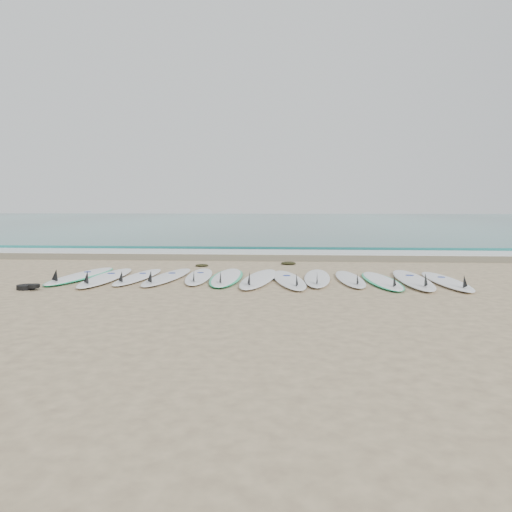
# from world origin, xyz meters

# --- Properties ---
(ground) EXTENTS (120.00, 120.00, 0.00)m
(ground) POSITION_xyz_m (0.00, 0.00, 0.00)
(ground) COLOR tan
(ocean) EXTENTS (120.00, 55.00, 0.03)m
(ocean) POSITION_xyz_m (0.00, 32.50, 0.01)
(ocean) COLOR #216C69
(ocean) RESTS_ON ground
(wet_sand_band) EXTENTS (120.00, 1.80, 0.01)m
(wet_sand_band) POSITION_xyz_m (0.00, 4.10, 0.01)
(wet_sand_band) COLOR brown
(wet_sand_band) RESTS_ON ground
(foam_band) EXTENTS (120.00, 1.40, 0.04)m
(foam_band) POSITION_xyz_m (0.00, 5.50, 0.02)
(foam_band) COLOR silver
(foam_band) RESTS_ON ground
(wave_crest) EXTENTS (120.00, 1.00, 0.10)m
(wave_crest) POSITION_xyz_m (0.00, 7.00, 0.05)
(wave_crest) COLOR #216C69
(wave_crest) RESTS_ON ground
(surfboard_0) EXTENTS (0.89, 2.65, 0.33)m
(surfboard_0) POSITION_xyz_m (-3.66, 0.05, 0.05)
(surfboard_0) COLOR white
(surfboard_0) RESTS_ON ground
(surfboard_1) EXTENTS (0.56, 2.69, 0.34)m
(surfboard_1) POSITION_xyz_m (-3.04, -0.20, 0.06)
(surfboard_1) COLOR white
(surfboard_1) RESTS_ON ground
(surfboard_2) EXTENTS (0.67, 2.40, 0.30)m
(surfboard_2) POSITION_xyz_m (-2.44, -0.03, 0.05)
(surfboard_2) COLOR white
(surfboard_2) RESTS_ON ground
(surfboard_3) EXTENTS (0.80, 2.59, 0.33)m
(surfboard_3) POSITION_xyz_m (-1.84, -0.02, 0.06)
(surfboard_3) COLOR white
(surfboard_3) RESTS_ON ground
(surfboard_4) EXTENTS (0.65, 2.42, 0.31)m
(surfboard_4) POSITION_xyz_m (-1.21, 0.12, 0.05)
(surfboard_4) COLOR white
(surfboard_4) RESTS_ON ground
(surfboard_5) EXTENTS (0.62, 2.57, 0.33)m
(surfboard_5) POSITION_xyz_m (-0.63, 0.06, 0.05)
(surfboard_5) COLOR white
(surfboard_5) RESTS_ON ground
(surfboard_6) EXTENTS (0.89, 2.76, 0.35)m
(surfboard_6) POSITION_xyz_m (0.03, -0.15, 0.06)
(surfboard_6) COLOR white
(surfboard_6) RESTS_ON ground
(surfboard_7) EXTENTS (0.92, 2.61, 0.33)m
(surfboard_7) POSITION_xyz_m (0.63, -0.23, 0.06)
(surfboard_7) COLOR white
(surfboard_7) RESTS_ON ground
(surfboard_8) EXTENTS (0.66, 2.51, 0.32)m
(surfboard_8) POSITION_xyz_m (1.19, 0.05, 0.06)
(surfboard_8) COLOR white
(surfboard_8) RESTS_ON ground
(surfboard_9) EXTENTS (0.57, 2.31, 0.29)m
(surfboard_9) POSITION_xyz_m (1.84, -0.02, 0.05)
(surfboard_9) COLOR white
(surfboard_9) RESTS_ON ground
(surfboard_10) EXTENTS (0.74, 2.43, 0.30)m
(surfboard_10) POSITION_xyz_m (2.42, -0.18, 0.05)
(surfboard_10) COLOR white
(surfboard_10) RESTS_ON ground
(surfboard_11) EXTENTS (0.63, 2.75, 0.35)m
(surfboard_11) POSITION_xyz_m (3.04, -0.10, 0.06)
(surfboard_11) COLOR white
(surfboard_11) RESTS_ON ground
(surfboard_12) EXTENTS (0.63, 2.53, 0.32)m
(surfboard_12) POSITION_xyz_m (3.64, -0.22, 0.06)
(surfboard_12) COLOR white
(surfboard_12) RESTS_ON ground
(seaweed_near) EXTENTS (0.32, 0.25, 0.06)m
(seaweed_near) POSITION_xyz_m (-1.49, 2.06, 0.03)
(seaweed_near) COLOR black
(seaweed_near) RESTS_ON ground
(seaweed_far) EXTENTS (0.38, 0.30, 0.07)m
(seaweed_far) POSITION_xyz_m (0.62, 2.57, 0.04)
(seaweed_far) COLOR black
(seaweed_far) RESTS_ON ground
(leash_coil) EXTENTS (0.46, 0.36, 0.11)m
(leash_coil) POSITION_xyz_m (-4.03, -1.35, 0.05)
(leash_coil) COLOR black
(leash_coil) RESTS_ON ground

